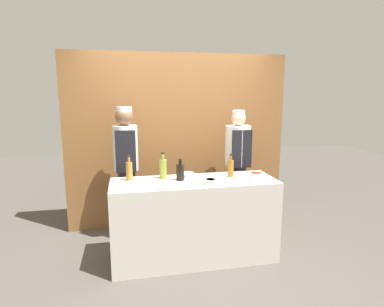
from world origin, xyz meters
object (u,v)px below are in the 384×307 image
at_px(sauce_bowl_orange, 210,182).
at_px(bottle_oil, 163,168).
at_px(sauce_bowl_white, 187,174).
at_px(bottle_vinegar, 129,171).
at_px(chef_left, 126,167).
at_px(bottle_amber, 231,168).
at_px(sauce_bowl_red, 256,175).
at_px(chef_right, 237,167).
at_px(bottle_soy, 180,172).
at_px(sauce_bowl_brown, 242,176).
at_px(cutting_board, 144,183).
at_px(sauce_bowl_green, 221,177).

xyz_separation_m(sauce_bowl_orange, bottle_oil, (-0.46, 0.34, 0.08)).
height_order(sauce_bowl_white, bottle_vinegar, bottle_vinegar).
bearing_deg(sauce_bowl_white, chef_left, 145.78).
bearing_deg(bottle_oil, chef_left, 128.96).
bearing_deg(bottle_vinegar, bottle_amber, -4.17).
distance_m(sauce_bowl_white, sauce_bowl_red, 0.78).
distance_m(sauce_bowl_orange, bottle_amber, 0.41).
bearing_deg(sauce_bowl_white, chef_right, 31.29).
height_order(bottle_soy, bottle_oil, bottle_oil).
xyz_separation_m(sauce_bowl_red, sauce_bowl_brown, (-0.18, -0.05, 0.00)).
relative_size(cutting_board, bottle_soy, 1.27).
bearing_deg(sauce_bowl_orange, sauce_bowl_red, 17.21).
xyz_separation_m(sauce_bowl_red, bottle_soy, (-0.87, 0.05, 0.07)).
bearing_deg(bottle_amber, sauce_bowl_brown, -54.33).
distance_m(bottle_oil, bottle_vinegar, 0.37).
relative_size(sauce_bowl_green, bottle_vinegar, 0.40).
xyz_separation_m(sauce_bowl_white, bottle_amber, (0.48, -0.11, 0.08)).
relative_size(bottle_soy, chef_left, 0.14).
distance_m(sauce_bowl_red, cutting_board, 1.26).
height_order(sauce_bowl_orange, bottle_soy, bottle_soy).
xyz_separation_m(sauce_bowl_orange, chef_right, (0.60, 0.84, -0.05)).
height_order(sauce_bowl_white, chef_right, chef_right).
bearing_deg(sauce_bowl_orange, bottle_amber, 40.43).
bearing_deg(bottle_oil, sauce_bowl_white, 6.17).
xyz_separation_m(cutting_board, chef_left, (-0.18, 0.68, 0.02)).
xyz_separation_m(bottle_soy, bottle_amber, (0.59, 0.03, 0.01)).
relative_size(sauce_bowl_orange, cutting_board, 0.42).
bearing_deg(bottle_vinegar, chef_left, 93.72).
height_order(sauce_bowl_orange, bottle_amber, bottle_amber).
bearing_deg(sauce_bowl_red, bottle_soy, 176.69).
bearing_deg(sauce_bowl_brown, bottle_soy, 172.03).
bearing_deg(chef_right, sauce_bowl_orange, -125.40).
relative_size(sauce_bowl_red, bottle_amber, 0.58).
distance_m(cutting_board, chef_right, 1.44).
bearing_deg(sauce_bowl_red, chef_left, 155.55).
bearing_deg(sauce_bowl_orange, cutting_board, 166.67).
distance_m(sauce_bowl_brown, bottle_amber, 0.17).
relative_size(sauce_bowl_brown, bottle_soy, 0.56).
xyz_separation_m(sauce_bowl_brown, chef_left, (-1.26, 0.70, 0.00)).
height_order(sauce_bowl_red, chef_right, chef_right).
distance_m(bottle_vinegar, chef_left, 0.50).
height_order(bottle_amber, chef_left, chef_left).
relative_size(bottle_soy, bottle_amber, 0.91).
height_order(sauce_bowl_white, sauce_bowl_green, sauce_bowl_green).
bearing_deg(bottle_vinegar, bottle_oil, -0.98).
relative_size(sauce_bowl_red, chef_right, 0.09).
distance_m(bottle_soy, chef_left, 0.84).
bearing_deg(cutting_board, sauce_bowl_red, 0.90).
relative_size(sauce_bowl_orange, bottle_vinegar, 0.46).
height_order(cutting_board, chef_left, chef_left).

